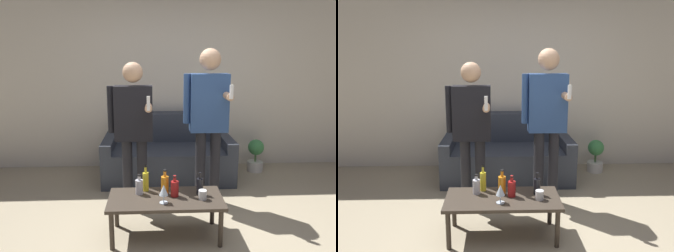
{
  "view_description": "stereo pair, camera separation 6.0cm",
  "coord_description": "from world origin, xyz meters",
  "views": [
    {
      "loc": [
        -0.35,
        -2.6,
        1.68
      ],
      "look_at": [
        -0.18,
        0.74,
        0.95
      ],
      "focal_mm": 35.0,
      "sensor_mm": 36.0,
      "label": 1
    },
    {
      "loc": [
        -0.29,
        -2.6,
        1.68
      ],
      "look_at": [
        -0.18,
        0.74,
        0.95
      ],
      "focal_mm": 35.0,
      "sensor_mm": 36.0,
      "label": 2
    }
  ],
  "objects": [
    {
      "name": "ground_plane",
      "position": [
        0.0,
        0.0,
        0.0
      ],
      "size": [
        16.0,
        16.0,
        0.0
      ],
      "primitive_type": "plane",
      "color": "tan"
    },
    {
      "name": "wall_back",
      "position": [
        0.0,
        2.27,
        1.35
      ],
      "size": [
        8.0,
        0.06,
        2.7
      ],
      "color": "beige",
      "rests_on": "ground_plane"
    },
    {
      "name": "couch",
      "position": [
        -0.13,
        1.79,
        0.31
      ],
      "size": [
        1.73,
        0.95,
        0.86
      ],
      "color": "#383D47",
      "rests_on": "ground_plane"
    },
    {
      "name": "coffee_table",
      "position": [
        -0.23,
        0.21,
        0.34
      ],
      "size": [
        1.06,
        0.5,
        0.39
      ],
      "color": "#3D3328",
      "rests_on": "ground_plane"
    },
    {
      "name": "bottle_orange",
      "position": [
        -0.14,
        0.24,
        0.47
      ],
      "size": [
        0.07,
        0.07,
        0.2
      ],
      "color": "#B21E1E",
      "rests_on": "coffee_table"
    },
    {
      "name": "bottle_green",
      "position": [
        -0.47,
        0.31,
        0.46
      ],
      "size": [
        0.07,
        0.07,
        0.19
      ],
      "color": "silver",
      "rests_on": "coffee_table"
    },
    {
      "name": "bottle_dark",
      "position": [
        -0.41,
        0.38,
        0.49
      ],
      "size": [
        0.06,
        0.06,
        0.25
      ],
      "color": "yellow",
      "rests_on": "coffee_table"
    },
    {
      "name": "bottle_yellow",
      "position": [
        -0.23,
        0.29,
        0.48
      ],
      "size": [
        0.07,
        0.07,
        0.24
      ],
      "color": "orange",
      "rests_on": "coffee_table"
    },
    {
      "name": "bottle_red",
      "position": [
        0.1,
        0.27,
        0.47
      ],
      "size": [
        0.06,
        0.06,
        0.21
      ],
      "color": "black",
      "rests_on": "coffee_table"
    },
    {
      "name": "wine_glass_near",
      "position": [
        -0.25,
        0.1,
        0.5
      ],
      "size": [
        0.08,
        0.08,
        0.17
      ],
      "color": "silver",
      "rests_on": "coffee_table"
    },
    {
      "name": "cup_on_table",
      "position": [
        0.11,
        0.16,
        0.43
      ],
      "size": [
        0.08,
        0.08,
        0.09
      ],
      "color": "white",
      "rests_on": "coffee_table"
    },
    {
      "name": "person_standing_left",
      "position": [
        -0.55,
        0.84,
        0.95
      ],
      "size": [
        0.48,
        0.42,
        1.61
      ],
      "color": "#232328",
      "rests_on": "ground_plane"
    },
    {
      "name": "person_standing_right",
      "position": [
        0.28,
        0.92,
        1.04
      ],
      "size": [
        0.49,
        0.44,
        1.75
      ],
      "color": "#232328",
      "rests_on": "ground_plane"
    },
    {
      "name": "potted_plant",
      "position": [
        1.16,
        1.91,
        0.25
      ],
      "size": [
        0.23,
        0.23,
        0.47
      ],
      "color": "silver",
      "rests_on": "ground_plane"
    }
  ]
}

